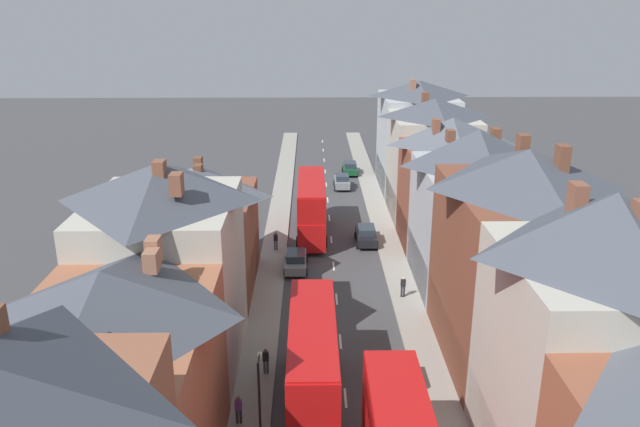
{
  "coord_description": "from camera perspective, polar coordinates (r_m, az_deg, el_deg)",
  "views": [
    {
      "loc": [
        -1.86,
        -11.2,
        20.81
      ],
      "look_at": [
        -0.99,
        44.95,
        1.53
      ],
      "focal_mm": 35.0,
      "sensor_mm": 36.0,
      "label": 1
    }
  ],
  "objects": [
    {
      "name": "pavement_left",
      "position": [
        53.49,
        -4.3,
        -3.92
      ],
      "size": [
        2.2,
        104.0,
        0.14
      ],
      "primitive_type": "cube",
      "color": "gray",
      "rests_on": "ground"
    },
    {
      "name": "pavement_right",
      "position": [
        53.85,
        6.62,
        -3.84
      ],
      "size": [
        2.2,
        104.0,
        0.14
      ],
      "primitive_type": "cube",
      "color": "gray",
      "rests_on": "ground"
    },
    {
      "name": "centre_line_dashes",
      "position": [
        51.62,
        1.25,
        -4.83
      ],
      "size": [
        0.14,
        97.8,
        0.01
      ],
      "color": "silver",
      "rests_on": "ground"
    },
    {
      "name": "terrace_row_left",
      "position": [
        28.53,
        -18.28,
        -14.23
      ],
      "size": [
        8.0,
        51.17,
        13.28
      ],
      "color": "brown",
      "rests_on": "ground"
    },
    {
      "name": "terrace_row_right",
      "position": [
        41.88,
        15.9,
        -2.39
      ],
      "size": [
        8.0,
        75.27,
        13.68
      ],
      "color": "#ADB2B7",
      "rests_on": "ground"
    },
    {
      "name": "double_decker_bus_mid_street",
      "position": [
        57.33,
        -0.8,
        0.66
      ],
      "size": [
        2.74,
        10.8,
        5.3
      ],
      "color": "red",
      "rests_on": "ground"
    },
    {
      "name": "double_decker_bus_far_approaching",
      "position": [
        33.39,
        -0.68,
        -13.66
      ],
      "size": [
        2.74,
        10.8,
        5.3
      ],
      "color": "red",
      "rests_on": "ground"
    },
    {
      "name": "car_near_blue",
      "position": [
        72.59,
        2.03,
        2.96
      ],
      "size": [
        1.9,
        3.82,
        1.66
      ],
      "color": "gray",
      "rests_on": "ground"
    },
    {
      "name": "car_parked_left_a",
      "position": [
        50.71,
        -2.23,
        -4.3
      ],
      "size": [
        1.9,
        4.29,
        1.6
      ],
      "color": "gray",
      "rests_on": "ground"
    },
    {
      "name": "car_parked_right_a",
      "position": [
        78.62,
        2.76,
        4.18
      ],
      "size": [
        1.9,
        4.04,
        1.59
      ],
      "color": "#144728",
      "rests_on": "ground"
    },
    {
      "name": "car_mid_black",
      "position": [
        56.14,
        4.24,
        -1.95
      ],
      "size": [
        1.9,
        4.12,
        1.66
      ],
      "color": "black",
      "rests_on": "ground"
    },
    {
      "name": "car_parked_left_b",
      "position": [
        36.57,
        7.28,
        -14.37
      ],
      "size": [
        1.9,
        4.11,
        1.61
      ],
      "color": "silver",
      "rests_on": "ground"
    },
    {
      "name": "pedestrian_mid_left",
      "position": [
        33.63,
        -7.47,
        -17.25
      ],
      "size": [
        0.36,
        0.22,
        1.61
      ],
      "color": "#23232D",
      "rests_on": "pavement_left"
    },
    {
      "name": "pedestrian_mid_right",
      "position": [
        37.27,
        -4.98,
        -13.18
      ],
      "size": [
        0.36,
        0.22,
        1.61
      ],
      "color": "#3D4256",
      "rests_on": "pavement_left"
    },
    {
      "name": "pedestrian_far_left",
      "position": [
        46.23,
        7.6,
        -6.56
      ],
      "size": [
        0.36,
        0.22,
        1.61
      ],
      "color": "#23232D",
      "rests_on": "pavement_right"
    },
    {
      "name": "pedestrian_far_right",
      "position": [
        54.36,
        -4.07,
        -2.44
      ],
      "size": [
        0.36,
        0.22,
        1.61
      ],
      "color": "#3D4256",
      "rests_on": "pavement_left"
    },
    {
      "name": "street_lamp",
      "position": [
        30.03,
        -5.53,
        -16.95
      ],
      "size": [
        0.2,
        1.12,
        5.5
      ],
      "color": "black",
      "rests_on": "ground"
    }
  ]
}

